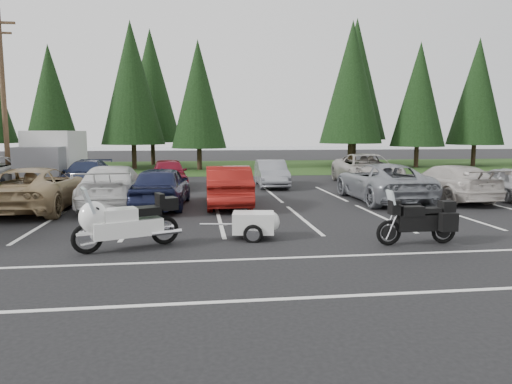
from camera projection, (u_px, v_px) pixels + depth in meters
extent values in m
plane|color=black|center=(205.00, 228.00, 13.46)|extent=(120.00, 120.00, 0.00)
cube|color=#1A3711|center=(199.00, 167.00, 37.06)|extent=(80.00, 16.00, 0.01)
cube|color=slate|center=(225.00, 151.00, 68.06)|extent=(70.00, 50.00, 0.02)
cylinder|color=#473321|center=(4.00, 99.00, 23.41)|extent=(0.26, 0.26, 9.00)
cube|color=silver|center=(204.00, 216.00, 15.43)|extent=(32.00, 16.00, 0.01)
cylinder|color=#332316|center=(54.00, 157.00, 33.03)|extent=(0.36, 0.36, 2.11)
cone|color=black|center=(50.00, 98.00, 32.49)|extent=(3.87, 3.87, 7.48)
cylinder|color=#332316|center=(134.00, 152.00, 35.18)|extent=(0.36, 0.36, 2.62)
cone|color=black|center=(132.00, 83.00, 34.50)|extent=(4.80, 4.80, 9.27)
cylinder|color=#332316|center=(199.00, 155.00, 34.56)|extent=(0.36, 0.36, 2.26)
cone|color=black|center=(198.00, 94.00, 33.97)|extent=(4.14, 4.14, 7.99)
cylinder|color=#332316|center=(350.00, 151.00, 36.55)|extent=(0.36, 0.36, 2.69)
cone|color=black|center=(352.00, 82.00, 35.85)|extent=(4.93, 4.93, 9.52)
cylinder|color=#332316|center=(416.00, 153.00, 36.98)|extent=(0.36, 0.36, 2.33)
cone|color=black|center=(419.00, 94.00, 36.38)|extent=(4.27, 4.27, 8.24)
cylinder|color=#332316|center=(474.00, 151.00, 38.46)|extent=(0.36, 0.36, 2.47)
cone|color=black|center=(477.00, 92.00, 37.82)|extent=(4.53, 4.53, 8.76)
cylinder|color=#332316|center=(153.00, 149.00, 39.82)|extent=(0.36, 0.36, 2.71)
cone|color=black|center=(151.00, 86.00, 39.12)|extent=(4.97, 4.97, 9.61)
cylinder|color=#332316|center=(354.00, 147.00, 41.41)|extent=(0.36, 0.36, 3.00)
cone|color=black|center=(356.00, 79.00, 40.63)|extent=(5.50, 5.50, 10.62)
imported|color=#A1875D|center=(36.00, 189.00, 16.51)|extent=(2.64, 5.67, 1.57)
imported|color=white|center=(114.00, 186.00, 17.37)|extent=(2.37, 5.49, 1.57)
imported|color=#181D3C|center=(161.00, 187.00, 17.11)|extent=(2.20, 4.76, 1.58)
imported|color=maroon|center=(228.00, 186.00, 17.58)|extent=(1.70, 4.72, 1.55)
imported|color=gray|center=(382.00, 182.00, 18.83)|extent=(2.60, 5.60, 1.55)
imported|color=beige|center=(448.00, 182.00, 19.03)|extent=(2.37, 5.20, 1.48)
imported|color=#999A9E|center=(505.00, 183.00, 19.35)|extent=(1.75, 4.14, 1.40)
imported|color=#192240|center=(87.00, 175.00, 22.80)|extent=(2.02, 4.87, 1.41)
imported|color=maroon|center=(169.00, 173.00, 23.21)|extent=(2.19, 4.54, 1.50)
imported|color=gray|center=(271.00, 174.00, 23.75)|extent=(1.59, 4.20, 1.37)
imported|color=#A9A39B|center=(367.00, 169.00, 24.66)|extent=(3.23, 6.19, 1.66)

